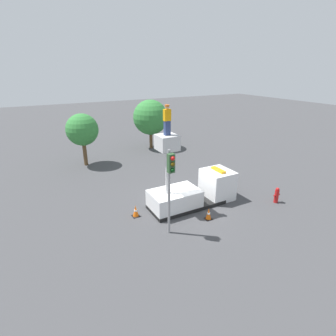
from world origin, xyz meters
TOP-DOWN VIEW (x-y plane):
  - ground_plane at (0.00, 0.00)m, footprint 120.00×120.00m
  - bucket_truck at (0.49, 0.00)m, footprint 6.08×2.12m
  - worker at (-1.49, 0.00)m, footprint 0.40×0.26m
  - traffic_light_pole at (-2.54, -2.31)m, footprint 0.34×0.57m
  - fire_hydrant at (5.74, -2.55)m, footprint 0.53×0.29m
  - traffic_cone_rear at (-3.54, 0.38)m, footprint 0.46×0.46m
  - traffic_cone_curbside at (0.30, -2.08)m, footprint 0.43×0.43m
  - tree_left_bg at (3.66, 13.56)m, footprint 3.90×3.90m
  - tree_right_bg at (-4.27, 11.37)m, footprint 2.95×2.95m

SIDE VIEW (x-z plane):
  - ground_plane at x=0.00m, z-range 0.00..0.00m
  - traffic_cone_curbside at x=0.30m, z-range -0.02..0.72m
  - traffic_cone_rear at x=-3.54m, z-range -0.02..0.73m
  - fire_hydrant at x=5.74m, z-range -0.01..1.11m
  - bucket_truck at x=0.49m, z-range -1.55..3.55m
  - tree_right_bg at x=-4.27m, z-range 0.96..5.90m
  - traffic_light_pole at x=-2.54m, z-range 1.03..5.96m
  - tree_left_bg at x=3.66m, z-range 0.80..6.32m
  - worker at x=-1.49m, z-range 5.11..6.85m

